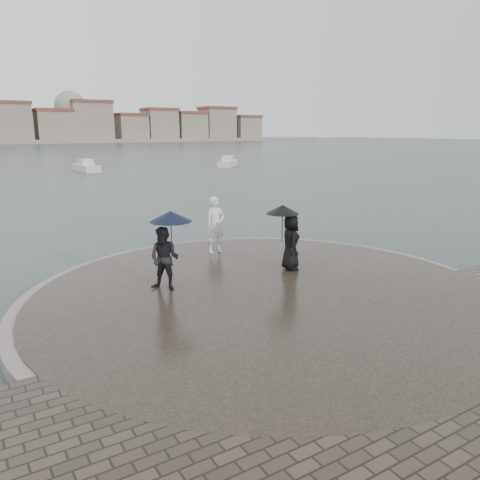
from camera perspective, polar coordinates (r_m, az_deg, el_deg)
ground at (r=9.92m, az=15.13°, el=-13.72°), size 400.00×400.00×0.00m
kerb_ring at (r=12.28m, az=3.21°, el=-7.07°), size 12.50×12.50×0.32m
quay_tip at (r=12.27m, az=3.21°, el=-6.97°), size 11.90×11.90×0.36m
statue at (r=15.73m, az=-2.99°, el=1.86°), size 0.72×0.49×1.90m
visitor_left at (r=12.18m, az=-8.96°, el=-0.74°), size 1.32×1.17×2.04m
visitor_right at (r=13.81m, az=5.94°, el=0.81°), size 1.16×1.08×1.95m
boats at (r=55.67m, az=-9.60°, el=8.97°), size 19.94×7.78×1.50m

